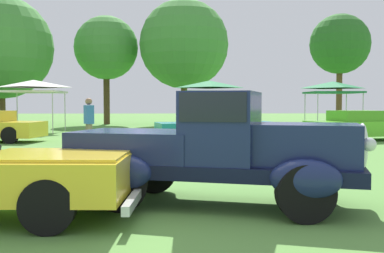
{
  "coord_description": "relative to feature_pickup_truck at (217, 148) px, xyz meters",
  "views": [
    {
      "loc": [
        -0.02,
        -6.85,
        1.54
      ],
      "look_at": [
        0.36,
        3.45,
        1.01
      ],
      "focal_mm": 43.64,
      "sensor_mm": 36.0,
      "label": 1
    }
  ],
  "objects": [
    {
      "name": "canopy_tent_right_field",
      "position": [
        8.06,
        18.49,
        1.56
      ],
      "size": [
        2.68,
        2.68,
        2.71
      ],
      "color": "#B7B7BC",
      "rests_on": "ground_plane"
    },
    {
      "name": "treeline_far_right",
      "position": [
        11.81,
        28.05,
        5.06
      ],
      "size": [
        4.5,
        4.5,
        8.21
      ],
      "color": "brown",
      "rests_on": "ground_plane"
    },
    {
      "name": "show_car_lime",
      "position": [
        6.91,
        11.82,
        -0.27
      ],
      "size": [
        4.65,
        2.8,
        1.22
      ],
      "color": "#60C62D",
      "rests_on": "ground_plane"
    },
    {
      "name": "show_car_teal",
      "position": [
        0.93,
        10.62,
        -0.27
      ],
      "size": [
        4.77,
        2.57,
        1.22
      ],
      "color": "teal",
      "rests_on": "ground_plane"
    },
    {
      "name": "ground_plane",
      "position": [
        -0.61,
        -0.06,
        -0.87
      ],
      "size": [
        120.0,
        120.0,
        0.0
      ],
      "primitive_type": "plane",
      "color": "#568C3D"
    },
    {
      "name": "canopy_tent_center_field",
      "position": [
        1.21,
        17.73,
        1.56
      ],
      "size": [
        2.66,
        2.66,
        2.71
      ],
      "color": "#B7B7BC",
      "rests_on": "ground_plane"
    },
    {
      "name": "spectator_near_truck",
      "position": [
        -3.4,
        8.2,
        0.05
      ],
      "size": [
        0.39,
        0.46,
        1.69
      ],
      "color": "#7F7056",
      "rests_on": "ground_plane"
    },
    {
      "name": "treeline_mid_right",
      "position": [
        -0.0,
        25.63,
        4.72
      ],
      "size": [
        6.18,
        6.18,
        8.69
      ],
      "color": "brown",
      "rests_on": "ground_plane"
    },
    {
      "name": "feature_pickup_truck",
      "position": [
        0.0,
        0.0,
        0.0
      ],
      "size": [
        4.5,
        2.72,
        1.7
      ],
      "color": "black",
      "rests_on": "ground_plane"
    },
    {
      "name": "treeline_mid_left",
      "position": [
        -11.88,
        23.81,
        4.24
      ],
      "size": [
        6.65,
        6.65,
        8.44
      ],
      "color": "brown",
      "rests_on": "ground_plane"
    },
    {
      "name": "treeline_center",
      "position": [
        -5.52,
        26.67,
        4.55
      ],
      "size": [
        4.52,
        4.52,
        7.7
      ],
      "color": "#47331E",
      "rests_on": "ground_plane"
    },
    {
      "name": "canopy_tent_left_field",
      "position": [
        -7.9,
        17.41,
        1.56
      ],
      "size": [
        2.86,
        2.86,
        2.71
      ],
      "color": "#B7B7BC",
      "rests_on": "ground_plane"
    }
  ]
}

